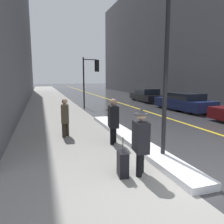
% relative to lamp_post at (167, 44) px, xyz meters
% --- Properties ---
extents(ground_plane, '(160.00, 160.00, 0.00)m').
position_rel_lamp_post_xyz_m(ground_plane, '(-0.36, -1.70, -3.16)').
color(ground_plane, '#38383A').
extents(sidewalk_slab, '(4.00, 80.00, 0.01)m').
position_rel_lamp_post_xyz_m(sidewalk_slab, '(-2.36, 13.30, -3.15)').
color(sidewalk_slab, gray).
rests_on(sidewalk_slab, ground).
extents(road_centre_stripe, '(0.16, 80.00, 0.00)m').
position_rel_lamp_post_xyz_m(road_centre_stripe, '(3.64, 13.30, -3.16)').
color(road_centre_stripe, gold).
rests_on(road_centre_stripe, ground).
extents(snow_bank_curb, '(0.70, 8.15, 0.17)m').
position_rel_lamp_post_xyz_m(snow_bank_curb, '(-0.15, 2.15, -3.07)').
color(snow_bank_curb, white).
rests_on(snow_bank_curb, ground).
extents(building_facade_right, '(6.00, 36.00, 14.86)m').
position_rel_lamp_post_xyz_m(building_facade_right, '(12.64, 20.30, 4.27)').
color(building_facade_right, slate).
rests_on(building_facade_right, ground).
extents(lamp_post, '(0.28, 0.28, 5.33)m').
position_rel_lamp_post_xyz_m(lamp_post, '(0.00, 0.00, 0.00)').
color(lamp_post, black).
rests_on(lamp_post, ground).
extents(traffic_light_near, '(1.30, 0.45, 3.79)m').
position_rel_lamp_post_xyz_m(traffic_light_near, '(0.62, 11.51, -0.42)').
color(traffic_light_near, black).
rests_on(traffic_light_near, ground).
extents(pedestrian_in_fedora, '(0.35, 0.72, 1.61)m').
position_rel_lamp_post_xyz_m(pedestrian_in_fedora, '(-1.03, -0.69, -2.28)').
color(pedestrian_in_fedora, black).
rests_on(pedestrian_in_fedora, ground).
extents(pedestrian_with_shoulder_bag, '(0.36, 0.74, 1.58)m').
position_rel_lamp_post_xyz_m(pedestrian_with_shoulder_bag, '(-0.86, 1.85, -2.28)').
color(pedestrian_with_shoulder_bag, black).
rests_on(pedestrian_with_shoulder_bag, ground).
extents(pedestrian_nearside, '(0.35, 0.72, 1.51)m').
position_rel_lamp_post_xyz_m(pedestrian_nearside, '(-2.35, 3.28, -2.33)').
color(pedestrian_nearside, '#2A241B').
rests_on(pedestrian_nearside, ground).
extents(parked_car_navy, '(2.23, 4.60, 1.23)m').
position_rel_lamp_post_xyz_m(parked_car_navy, '(6.28, 7.67, -2.56)').
color(parked_car_navy, navy).
rests_on(parked_car_navy, ground).
extents(parked_car_black, '(1.90, 4.60, 1.24)m').
position_rel_lamp_post_xyz_m(parked_car_black, '(6.52, 13.84, -2.58)').
color(parked_car_black, black).
rests_on(parked_car_black, ground).
extents(rolling_suitcase, '(0.26, 0.38, 0.95)m').
position_rel_lamp_post_xyz_m(rolling_suitcase, '(-1.47, -0.67, -2.86)').
color(rolling_suitcase, black).
rests_on(rolling_suitcase, ground).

